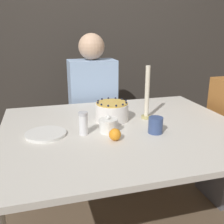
# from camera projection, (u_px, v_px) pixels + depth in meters

# --- Properties ---
(wall_behind) EXTENTS (8.00, 0.05, 2.60)m
(wall_behind) POSITION_uv_depth(u_px,v_px,m) (82.00, 28.00, 2.69)
(wall_behind) COLOR #38332D
(wall_behind) RESTS_ON ground_plane
(dining_table) EXTENTS (1.44, 1.20, 0.73)m
(dining_table) POSITION_uv_depth(u_px,v_px,m) (124.00, 141.00, 1.61)
(dining_table) COLOR beige
(dining_table) RESTS_ON ground_plane
(cake) EXTENTS (0.21, 0.21, 0.13)m
(cake) POSITION_uv_depth(u_px,v_px,m) (112.00, 111.00, 1.69)
(cake) COLOR white
(cake) RESTS_ON dining_table
(sugar_bowl) EXTENTS (0.11, 0.11, 0.10)m
(sugar_bowl) POSITION_uv_depth(u_px,v_px,m) (108.00, 125.00, 1.50)
(sugar_bowl) COLOR white
(sugar_bowl) RESTS_ON dining_table
(sugar_shaker) EXTENTS (0.05, 0.05, 0.13)m
(sugar_shaker) POSITION_uv_depth(u_px,v_px,m) (83.00, 123.00, 1.46)
(sugar_shaker) COLOR white
(sugar_shaker) RESTS_ON dining_table
(plate_stack) EXTENTS (0.23, 0.23, 0.02)m
(plate_stack) POSITION_uv_depth(u_px,v_px,m) (46.00, 134.00, 1.46)
(plate_stack) COLOR white
(plate_stack) RESTS_ON dining_table
(candle) EXTENTS (0.06, 0.06, 0.35)m
(candle) POSITION_uv_depth(u_px,v_px,m) (147.00, 97.00, 1.70)
(candle) COLOR tan
(candle) RESTS_ON dining_table
(cup) EXTENTS (0.08, 0.08, 0.09)m
(cup) POSITION_uv_depth(u_px,v_px,m) (156.00, 125.00, 1.48)
(cup) COLOR #384C7F
(cup) RESTS_ON dining_table
(orange_fruit_0) EXTENTS (0.07, 0.07, 0.07)m
(orange_fruit_0) POSITION_uv_depth(u_px,v_px,m) (115.00, 134.00, 1.39)
(orange_fruit_0) COLOR orange
(orange_fruit_0) RESTS_ON dining_table
(person_man_blue_shirt) EXTENTS (0.40, 0.34, 1.26)m
(person_man_blue_shirt) POSITION_uv_depth(u_px,v_px,m) (93.00, 115.00, 2.36)
(person_man_blue_shirt) COLOR #473D33
(person_man_blue_shirt) RESTS_ON ground_plane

